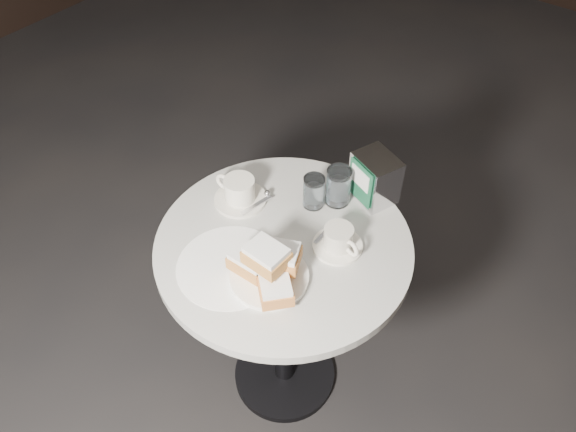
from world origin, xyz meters
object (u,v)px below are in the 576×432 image
(coffee_cup_left, at_px, (239,192))
(napkin_dispenser, at_px, (375,178))
(water_glass_right, at_px, (338,187))
(cafe_table, at_px, (284,286))
(water_glass_left, at_px, (314,192))
(coffee_cup_right, at_px, (339,240))
(beignet_plate, at_px, (268,268))

(coffee_cup_left, height_order, napkin_dispenser, napkin_dispenser)
(napkin_dispenser, bearing_deg, water_glass_right, -111.44)
(cafe_table, relative_size, water_glass_left, 7.51)
(coffee_cup_right, height_order, napkin_dispenser, napkin_dispenser)
(coffee_cup_left, relative_size, water_glass_left, 1.67)
(cafe_table, height_order, coffee_cup_left, coffee_cup_left)
(beignet_plate, relative_size, water_glass_left, 2.54)
(water_glass_right, bearing_deg, cafe_table, -96.77)
(cafe_table, bearing_deg, coffee_cup_right, 30.29)
(water_glass_left, height_order, water_glass_right, water_glass_right)
(coffee_cup_left, height_order, coffee_cup_right, coffee_cup_left)
(coffee_cup_left, bearing_deg, water_glass_right, 32.72)
(beignet_plate, distance_m, napkin_dispenser, 0.42)
(water_glass_right, bearing_deg, napkin_dispenser, 47.37)
(coffee_cup_left, bearing_deg, beignet_plate, -39.47)
(water_glass_left, distance_m, napkin_dispenser, 0.18)
(beignet_plate, xyz_separation_m, water_glass_left, (-0.07, 0.29, -0.00))
(beignet_plate, distance_m, coffee_cup_right, 0.21)
(water_glass_left, bearing_deg, cafe_table, -82.89)
(water_glass_right, xyz_separation_m, napkin_dispenser, (0.07, 0.08, 0.02))
(water_glass_left, height_order, napkin_dispenser, napkin_dispenser)
(water_glass_right, bearing_deg, coffee_cup_right, -55.14)
(water_glass_left, bearing_deg, napkin_dispenser, 47.78)
(coffee_cup_left, xyz_separation_m, coffee_cup_right, (0.33, 0.02, -0.00))
(cafe_table, height_order, water_glass_left, water_glass_left)
(cafe_table, relative_size, coffee_cup_left, 4.50)
(cafe_table, bearing_deg, napkin_dispenser, 71.87)
(coffee_cup_right, distance_m, water_glass_right, 0.18)
(beignet_plate, bearing_deg, coffee_cup_right, 68.55)
(cafe_table, relative_size, napkin_dispenser, 4.96)
(coffee_cup_right, xyz_separation_m, water_glass_left, (-0.15, 0.09, 0.02))
(cafe_table, distance_m, water_glass_right, 0.34)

